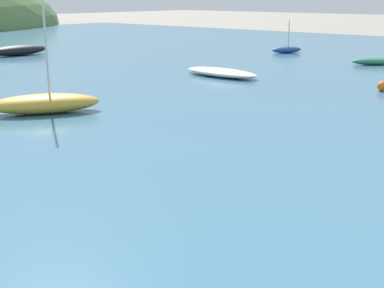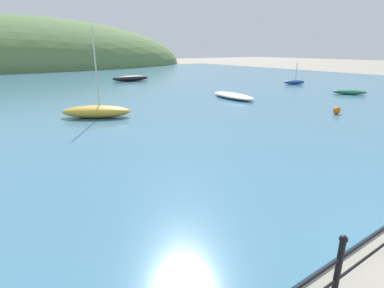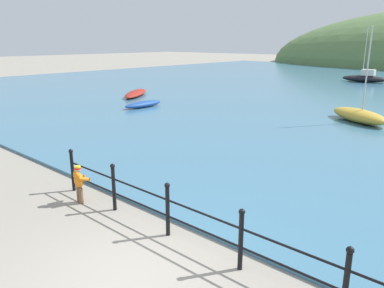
# 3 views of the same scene
# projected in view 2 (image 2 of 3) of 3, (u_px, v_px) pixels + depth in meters

# --- Properties ---
(water) EXTENTS (80.00, 60.00, 0.10)m
(water) POSITION_uv_depth(u_px,v_px,m) (60.00, 87.00, 29.75)
(water) COLOR teal
(water) RESTS_ON ground
(far_hillside) EXTENTS (72.83, 40.06, 19.82)m
(far_hillside) POSITION_uv_depth(u_px,v_px,m) (17.00, 67.00, 60.85)
(far_hillside) COLOR #567542
(far_hillside) RESTS_ON ground
(boat_nearest_quay) EXTENTS (1.67, 4.30, 0.39)m
(boat_nearest_quay) POSITION_uv_depth(u_px,v_px,m) (233.00, 96.00, 22.40)
(boat_nearest_quay) COLOR silver
(boat_nearest_quay) RESTS_ON water
(boat_twin_mast) EXTENTS (2.26, 1.78, 2.18)m
(boat_twin_mast) POSITION_uv_depth(u_px,v_px,m) (294.00, 82.00, 31.24)
(boat_twin_mast) COLOR #1E4793
(boat_twin_mast) RESTS_ON water
(boat_blue_hull) EXTENTS (3.78, 3.04, 4.65)m
(boat_blue_hull) POSITION_uv_depth(u_px,v_px,m) (97.00, 111.00, 16.17)
(boat_blue_hull) COLOR gold
(boat_blue_hull) RESTS_ON water
(boat_green_fishing) EXTENTS (2.12, 2.47, 0.39)m
(boat_green_fishing) POSITION_uv_depth(u_px,v_px,m) (349.00, 92.00, 24.33)
(boat_green_fishing) COLOR #287551
(boat_green_fishing) RESTS_ON water
(boat_white_sailboat) EXTENTS (4.29, 1.44, 0.66)m
(boat_white_sailboat) POSITION_uv_depth(u_px,v_px,m) (131.00, 78.00, 34.12)
(boat_white_sailboat) COLOR black
(boat_white_sailboat) RESTS_ON water
(mooring_buoy) EXTENTS (0.41, 0.41, 0.41)m
(mooring_buoy) POSITION_uv_depth(u_px,v_px,m) (337.00, 110.00, 17.05)
(mooring_buoy) COLOR orange
(mooring_buoy) RESTS_ON water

